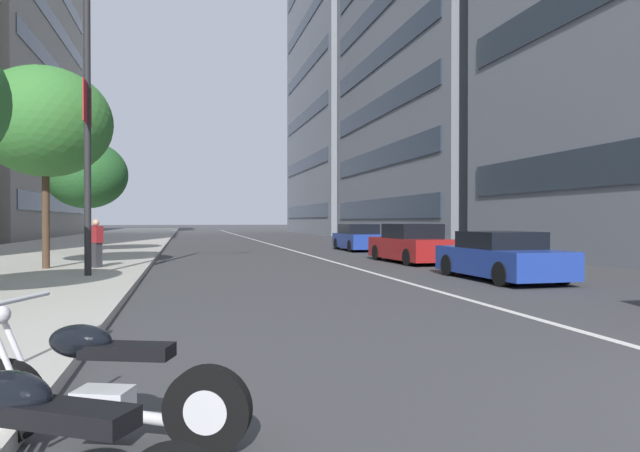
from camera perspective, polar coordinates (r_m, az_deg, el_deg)
The scene contains 12 objects.
sidewalk_right_plaza at distance 33.37m, azimuth -24.09°, elevation -2.14°, with size 160.00×9.79×0.15m, color #B2ADA3.
lane_centre_stripe at distance 38.23m, azimuth -5.12°, elevation -1.86°, with size 110.00×0.16×0.01m, color silver.
motorcycle_far_end_row at distance 4.43m, azimuth -21.52°, elevation -15.47°, with size 0.91×2.06×1.09m.
car_mid_block_traffic at distance 16.09m, azimuth 17.98°, elevation -3.06°, with size 4.28×1.93×1.33m.
car_far_down_avenue at distance 21.89m, azimuth 9.34°, elevation -1.90°, with size 4.60×2.04×1.50m.
car_lead_in_lane at distance 30.17m, azimuth 3.94°, elevation -1.23°, with size 4.26×1.91×1.43m.
street_lamp_with_banners at distance 16.61m, azimuth -21.39°, elevation 14.07°, with size 1.26×2.73×9.08m.
street_tree_by_lamp_post at distance 19.37m, azimuth -26.25°, elevation 9.48°, with size 3.96×3.96×6.19m.
street_tree_mid_sidewalk at distance 28.73m, azimuth -22.75°, elevation 4.86°, with size 3.78×3.78×5.26m.
pedestrian_on_plaza at distance 18.92m, azimuth -21.91°, elevation -1.67°, with size 0.47×0.46×1.51m.
office_tower_near_left at distance 49.79m, azimuth 18.54°, elevation 17.03°, with size 23.77×21.94×31.50m.
office_tower_far_left_down_avenue at distance 72.92m, azimuth 5.61°, elevation 12.74°, with size 25.09×18.12×33.98m.
Camera 1 is at (-2.78, 5.65, 1.63)m, focal length 31.33 mm.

